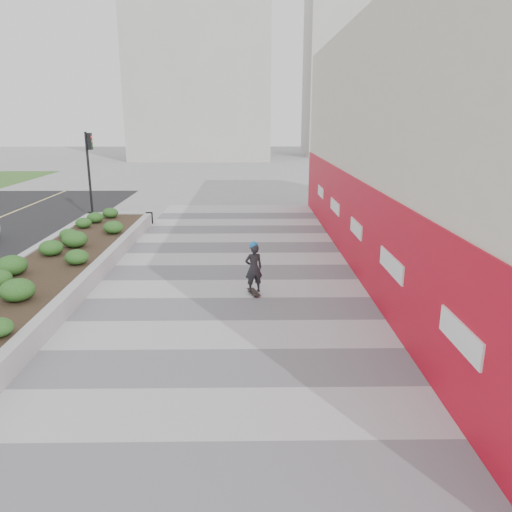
% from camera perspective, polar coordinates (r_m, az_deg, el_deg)
% --- Properties ---
extents(ground, '(160.00, 160.00, 0.00)m').
position_cam_1_polar(ground, '(8.81, -4.52, -18.14)').
color(ground, gray).
rests_on(ground, ground).
extents(walkway, '(8.00, 36.00, 0.01)m').
position_cam_1_polar(walkway, '(11.42, -3.59, -9.73)').
color(walkway, '#A8A8AD').
rests_on(walkway, ground).
extents(building, '(6.04, 24.08, 8.00)m').
position_cam_1_polar(building, '(17.53, 21.11, 11.62)').
color(building, beige).
rests_on(building, ground).
extents(planter, '(3.00, 18.00, 0.90)m').
position_cam_1_polar(planter, '(16.17, -22.80, -1.69)').
color(planter, '#9E9EA0').
rests_on(planter, ground).
extents(traffic_signal_near, '(0.33, 0.28, 4.20)m').
position_cam_1_polar(traffic_signal_near, '(26.09, -18.50, 10.15)').
color(traffic_signal_near, black).
rests_on(traffic_signal_near, ground).
extents(distant_bldg_north_l, '(16.00, 12.00, 20.00)m').
position_cam_1_polar(distant_bldg_north_l, '(62.76, -6.31, 20.20)').
color(distant_bldg_north_l, '#ADAAA3').
rests_on(distant_bldg_north_l, ground).
extents(distant_bldg_north_r, '(14.00, 10.00, 24.00)m').
position_cam_1_polar(distant_bldg_north_r, '(69.21, 12.03, 21.20)').
color(distant_bldg_north_r, '#ADAAA3').
rests_on(distant_bldg_north_r, ground).
extents(manhole_cover, '(0.44, 0.44, 0.01)m').
position_cam_1_polar(manhole_cover, '(11.41, -1.04, -9.74)').
color(manhole_cover, '#595654').
rests_on(manhole_cover, ground).
extents(skateboarder, '(0.59, 0.75, 1.56)m').
position_cam_1_polar(skateboarder, '(14.04, -0.27, -1.36)').
color(skateboarder, beige).
rests_on(skateboarder, ground).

